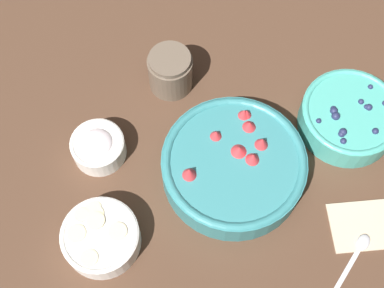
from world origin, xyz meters
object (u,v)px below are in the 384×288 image
Objects in this scene: bowl_strawberries at (234,165)px; bowl_cream at (98,147)px; jar_chocolate at (170,72)px; bowl_blueberries at (349,116)px; bowl_bananas at (101,237)px.

bowl_strawberries is 2.61× the size of bowl_cream.
bowl_blueberries is at bearing -7.63° from jar_chocolate.
jar_chocolate is (0.11, 0.17, 0.01)m from bowl_cream.
bowl_blueberries is at bearing 32.62° from bowl_strawberries.
bowl_blueberries reaches higher than bowl_bananas.
bowl_strawberries reaches higher than bowl_bananas.
bowl_cream is at bearing 179.12° from bowl_strawberries.
bowl_blueberries is 0.50m from bowl_bananas.
bowl_cream is 1.13× the size of jar_chocolate.
bowl_blueberries is (0.20, 0.13, -0.00)m from bowl_strawberries.
bowl_strawberries is 0.23m from jar_chocolate.
bowl_bananas is (-0.21, -0.16, -0.01)m from bowl_strawberries.
bowl_bananas is at bearing -75.80° from bowl_cream.
bowl_bananas is 1.52× the size of jar_chocolate.
bowl_blueberries is at bearing 35.30° from bowl_bananas.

